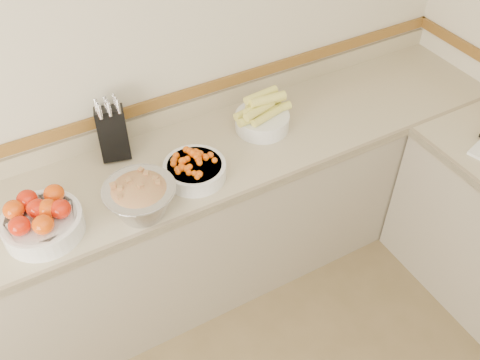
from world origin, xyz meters
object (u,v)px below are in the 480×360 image
tomato_bowl (41,220)px  cherry_tomato_bowl (194,168)px  rhubarb_bowl (140,197)px  corn_bowl (262,116)px  knife_block (113,132)px

tomato_bowl → cherry_tomato_bowl: bearing=-0.2°
cherry_tomato_bowl → rhubarb_bowl: (-0.30, -0.09, 0.04)m
cherry_tomato_bowl → corn_bowl: (0.46, 0.16, 0.02)m
cherry_tomato_bowl → corn_bowl: corn_bowl is taller
tomato_bowl → cherry_tomato_bowl: size_ratio=1.15×
tomato_bowl → corn_bowl: size_ratio=1.09×
knife_block → corn_bowl: 0.75m
knife_block → tomato_bowl: bearing=-142.5°
corn_bowl → knife_block: bearing=166.6°
knife_block → cherry_tomato_bowl: (0.26, -0.34, -0.08)m
knife_block → rhubarb_bowl: bearing=-94.6°
knife_block → cherry_tomato_bowl: size_ratio=1.12×
tomato_bowl → rhubarb_bowl: size_ratio=1.07×
knife_block → rhubarb_bowl: size_ratio=1.04×
knife_block → cherry_tomato_bowl: bearing=-52.0°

